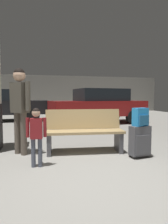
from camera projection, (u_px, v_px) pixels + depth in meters
The scene contains 9 objects.
ground_plane at pixel (61, 133), 6.65m from camera, with size 18.00×18.00×0.10m, color gray.
garage_back_wall at pixel (48, 94), 15.15m from camera, with size 18.00×0.12×2.80m, color slate.
bench at pixel (84, 131), 4.16m from camera, with size 1.64×0.68×0.89m.
suitcase at pixel (140, 141), 3.79m from camera, with size 0.41×0.28×0.60m.
backpack_bright at pixel (141, 117), 3.75m from camera, with size 0.31×0.25×0.34m.
child at pixel (36, 131), 3.25m from camera, with size 0.33×0.20×0.97m.
adult at pixel (20, 102), 3.96m from camera, with size 0.43×0.46×1.71m.
parked_car_near at pixel (98, 105), 8.81m from camera, with size 4.29×2.24×1.51m.
parked_car_far at pixel (4, 104), 9.63m from camera, with size 4.17×1.93×1.51m.
Camera 1 is at (-0.74, -2.58, 1.14)m, focal length 32.07 mm.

